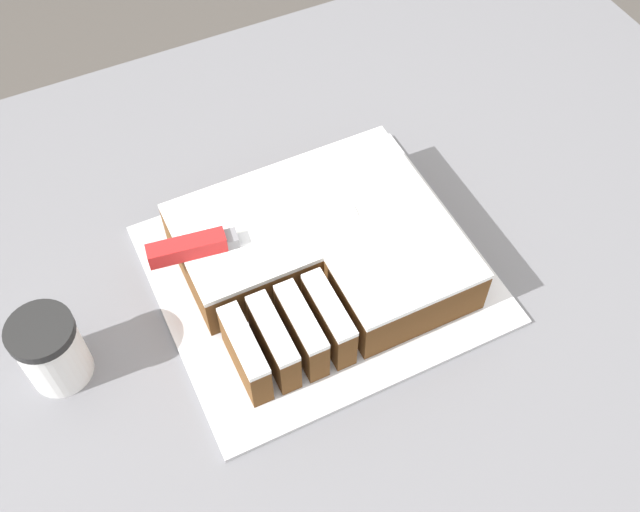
{
  "coord_description": "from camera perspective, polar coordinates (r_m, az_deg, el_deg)",
  "views": [
    {
      "loc": [
        -0.22,
        -0.43,
        1.71
      ],
      "look_at": [
        0.01,
        0.05,
        0.98
      ],
      "focal_mm": 42.0,
      "sensor_mm": 36.0,
      "label": 1
    }
  ],
  "objects": [
    {
      "name": "coffee_cup",
      "position": [
        0.88,
        -19.8,
        -6.77
      ],
      "size": [
        0.07,
        0.07,
        0.1
      ],
      "color": "white",
      "rests_on": "countertop"
    },
    {
      "name": "knife",
      "position": [
        0.87,
        -8.57,
        0.92
      ],
      "size": [
        0.25,
        0.06,
        0.02
      ],
      "rotation": [
        0.0,
        0.0,
        -0.15
      ],
      "color": "silver",
      "rests_on": "cake"
    },
    {
      "name": "countertop",
      "position": [
        1.33,
        0.7,
        -14.71
      ],
      "size": [
        1.4,
        1.1,
        0.94
      ],
      "color": "slate",
      "rests_on": "ground_plane"
    },
    {
      "name": "cake",
      "position": [
        0.91,
        0.22,
        0.42
      ],
      "size": [
        0.31,
        0.27,
        0.07
      ],
      "color": "brown",
      "rests_on": "cake_board"
    },
    {
      "name": "cake_board",
      "position": [
        0.94,
        0.0,
        -1.35
      ],
      "size": [
        0.39,
        0.35,
        0.01
      ],
      "color": "silver",
      "rests_on": "countertop"
    }
  ]
}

